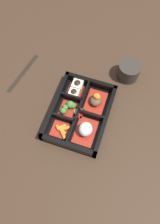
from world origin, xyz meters
TOP-DOWN VIEW (x-y plane):
  - ground_plane at (0.00, 0.00)m, footprint 3.00×3.00m
  - bento_base at (0.00, 0.00)m, footprint 0.28×0.21m
  - bento_rim at (-0.00, -0.00)m, footprint 0.28×0.21m
  - bowl_stew at (-0.06, 0.04)m, footprint 0.10×0.07m
  - bowl_rice at (0.06, 0.04)m, footprint 0.10×0.07m
  - bowl_tofu at (-0.09, -0.05)m, footprint 0.08×0.06m
  - bowl_greens at (-0.00, -0.05)m, footprint 0.07×0.06m
  - bowl_carrots at (0.08, -0.04)m, footprint 0.06×0.07m
  - bowl_pickles at (-0.00, -0.01)m, footprint 0.04×0.03m
  - tea_cup at (-0.23, 0.13)m, footprint 0.09×0.09m
  - chopsticks at (-0.10, -0.28)m, footprint 0.20×0.05m

SIDE VIEW (x-z plane):
  - ground_plane at x=0.00m, z-range 0.00..0.00m
  - chopsticks at x=-0.10m, z-range 0.00..0.01m
  - bento_base at x=0.00m, z-range 0.00..0.01m
  - bowl_pickles at x=0.00m, z-range 0.01..0.02m
  - bowl_carrots at x=0.08m, z-range 0.01..0.03m
  - bento_rim at x=0.00m, z-range 0.00..0.04m
  - bowl_greens at x=0.00m, z-range 0.01..0.04m
  - bowl_tofu at x=-0.09m, z-range 0.01..0.04m
  - bowl_stew at x=-0.06m, z-range 0.00..0.05m
  - bowl_rice at x=0.06m, z-range 0.01..0.06m
  - tea_cup at x=-0.23m, z-range 0.00..0.07m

